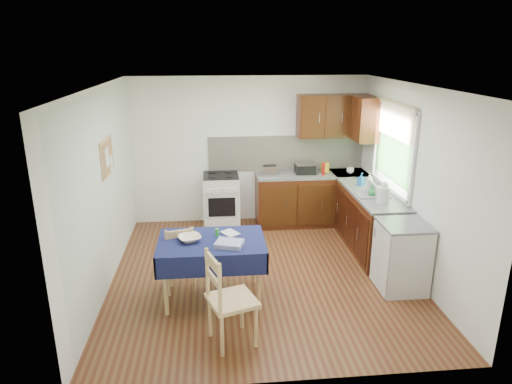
{
  "coord_description": "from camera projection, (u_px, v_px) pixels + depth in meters",
  "views": [
    {
      "loc": [
        -0.63,
        -5.54,
        2.96
      ],
      "look_at": [
        -0.08,
        0.09,
        1.14
      ],
      "focal_mm": 32.0,
      "sensor_mm": 36.0,
      "label": 1
    }
  ],
  "objects": [
    {
      "name": "sandwich_press",
      "position": [
        305.0,
        168.0,
        7.71
      ],
      "size": [
        0.32,
        0.28,
        0.19
      ],
      "rotation": [
        0.0,
        0.0,
        0.11
      ],
      "color": "black",
      "rests_on": "worktop_back"
    },
    {
      "name": "worktop_right",
      "position": [
        372.0,
        194.0,
        6.71
      ],
      "size": [
        0.6,
        1.7,
        0.04
      ],
      "primitive_type": "cube",
      "color": "slate",
      "rests_on": "base_cabinets"
    },
    {
      "name": "wall_back",
      "position": [
        249.0,
        150.0,
        7.82
      ],
      "size": [
        4.0,
        0.02,
        2.5
      ],
      "primitive_type": "cube",
      "color": "white",
      "rests_on": "ground"
    },
    {
      "name": "worktop_corner",
      "position": [
        349.0,
        173.0,
        7.8
      ],
      "size": [
        0.6,
        0.6,
        0.04
      ],
      "primitive_type": "cube",
      "color": "slate",
      "rests_on": "base_cabinets"
    },
    {
      "name": "floor",
      "position": [
        262.0,
        274.0,
        6.21
      ],
      "size": [
        4.2,
        4.2,
        0.0
      ],
      "primitive_type": "plane",
      "color": "#4D2314",
      "rests_on": "ground"
    },
    {
      "name": "tea_towel",
      "position": [
        229.0,
        244.0,
        5.23
      ],
      "size": [
        0.37,
        0.32,
        0.05
      ],
      "primitive_type": "cube",
      "rotation": [
        0.0,
        0.0,
        -0.31
      ],
      "color": "navy",
      "rests_on": "dining_table"
    },
    {
      "name": "ceiling",
      "position": [
        263.0,
        86.0,
        5.45
      ],
      "size": [
        4.0,
        4.2,
        0.02
      ],
      "primitive_type": "cube",
      "color": "white",
      "rests_on": "wall_back"
    },
    {
      "name": "plate_bowl",
      "position": [
        190.0,
        238.0,
        5.37
      ],
      "size": [
        0.33,
        0.33,
        0.06
      ],
      "primitive_type": "imported",
      "rotation": [
        0.0,
        0.0,
        0.29
      ],
      "color": "#F9E9CC",
      "rests_on": "dining_table"
    },
    {
      "name": "base_cabinets",
      "position": [
        337.0,
        209.0,
        7.39
      ],
      "size": [
        1.9,
        2.3,
        0.86
      ],
      "color": "black",
      "rests_on": "ground"
    },
    {
      "name": "soap_bottle_c",
      "position": [
        372.0,
        191.0,
        6.52
      ],
      "size": [
        0.18,
        0.18,
        0.16
      ],
      "primitive_type": "imported",
      "rotation": [
        0.0,
        0.0,
        3.76
      ],
      "color": "green",
      "rests_on": "worktop_right"
    },
    {
      "name": "stove",
      "position": [
        221.0,
        201.0,
        7.73
      ],
      "size": [
        0.6,
        0.61,
        0.92
      ],
      "color": "silver",
      "rests_on": "ground"
    },
    {
      "name": "yellow_packet",
      "position": [
        325.0,
        167.0,
        7.8
      ],
      "size": [
        0.14,
        0.12,
        0.16
      ],
      "primitive_type": "cube",
      "rotation": [
        0.0,
        0.0,
        0.42
      ],
      "color": "yellow",
      "rests_on": "worktop_back"
    },
    {
      "name": "spice_jar",
      "position": [
        217.0,
        232.0,
        5.5
      ],
      "size": [
        0.05,
        0.05,
        0.1
      ],
      "primitive_type": "cylinder",
      "color": "green",
      "rests_on": "dining_table"
    },
    {
      "name": "sauce_bottle",
      "position": [
        323.0,
        169.0,
        7.59
      ],
      "size": [
        0.05,
        0.05,
        0.21
      ],
      "primitive_type": "cylinder",
      "color": "red",
      "rests_on": "worktop_back"
    },
    {
      "name": "soap_bottle_b",
      "position": [
        361.0,
        179.0,
        7.03
      ],
      "size": [
        0.12,
        0.12,
        0.19
      ],
      "primitive_type": "imported",
      "rotation": [
        0.0,
        0.0,
        2.16
      ],
      "color": "blue",
      "rests_on": "worktop_right"
    },
    {
      "name": "wall_left",
      "position": [
        102.0,
        191.0,
        5.64
      ],
      "size": [
        0.02,
        4.2,
        2.5
      ],
      "primitive_type": "cube",
      "color": "silver",
      "rests_on": "ground"
    },
    {
      "name": "fridge",
      "position": [
        402.0,
        257.0,
        5.71
      ],
      "size": [
        0.58,
        0.6,
        0.89
      ],
      "color": "silver",
      "rests_on": "ground"
    },
    {
      "name": "dish_rack",
      "position": [
        372.0,
        194.0,
        6.58
      ],
      "size": [
        0.45,
        0.34,
        0.21
      ],
      "rotation": [
        0.0,
        0.0,
        -0.11
      ],
      "color": "gray",
      "rests_on": "worktop_right"
    },
    {
      "name": "worktop_back",
      "position": [
        312.0,
        174.0,
        7.74
      ],
      "size": [
        1.9,
        0.6,
        0.04
      ],
      "primitive_type": "cube",
      "color": "slate",
      "rests_on": "base_cabinets"
    },
    {
      "name": "cup",
      "position": [
        350.0,
        171.0,
        7.72
      ],
      "size": [
        0.15,
        0.15,
        0.1
      ],
      "primitive_type": "imported",
      "rotation": [
        0.0,
        0.0,
        -0.28
      ],
      "color": "white",
      "rests_on": "worktop_back"
    },
    {
      "name": "splashback",
      "position": [
        287.0,
        153.0,
        7.88
      ],
      "size": [
        2.7,
        0.02,
        0.6
      ],
      "primitive_type": "cube",
      "color": "beige",
      "rests_on": "wall_back"
    },
    {
      "name": "window",
      "position": [
        393.0,
        141.0,
        6.55
      ],
      "size": [
        0.04,
        1.48,
        1.26
      ],
      "color": "#244F20",
      "rests_on": "wall_right"
    },
    {
      "name": "wall_right",
      "position": [
        413.0,
        182.0,
        6.01
      ],
      "size": [
        0.02,
        4.2,
        2.5
      ],
      "primitive_type": "cube",
      "color": "white",
      "rests_on": "ground"
    },
    {
      "name": "chair_near",
      "position": [
        227.0,
        297.0,
        4.61
      ],
      "size": [
        0.58,
        0.58,
        1.03
      ],
      "rotation": [
        0.0,
        0.0,
        1.9
      ],
      "color": "tan",
      "rests_on": "ground"
    },
    {
      "name": "soap_bottle_a",
      "position": [
        369.0,
        182.0,
        6.73
      ],
      "size": [
        0.13,
        0.13,
        0.29
      ],
      "primitive_type": "imported",
      "rotation": [
        0.0,
        0.0,
        0.17
      ],
      "color": "silver",
      "rests_on": "worktop_right"
    },
    {
      "name": "corkboard",
      "position": [
        107.0,
        158.0,
        5.82
      ],
      "size": [
        0.04,
        0.62,
        0.47
      ],
      "color": "tan",
      "rests_on": "wall_left"
    },
    {
      "name": "upper_cabinets",
      "position": [
        343.0,
        117.0,
        7.49
      ],
      "size": [
        1.2,
        0.85,
        0.7
      ],
      "color": "black",
      "rests_on": "wall_back"
    },
    {
      "name": "chair_far",
      "position": [
        178.0,
        256.0,
        5.68
      ],
      "size": [
        0.48,
        0.48,
        0.88
      ],
      "rotation": [
        0.0,
        0.0,
        3.42
      ],
      "color": "tan",
      "rests_on": "ground"
    },
    {
      "name": "toaster",
      "position": [
        270.0,
        171.0,
        7.55
      ],
      "size": [
        0.25,
        0.16,
        0.19
      ],
      "rotation": [
        0.0,
        0.0,
        0.42
      ],
      "color": "#ACACB1",
      "rests_on": "worktop_back"
    },
    {
      "name": "kettle",
      "position": [
        384.0,
        193.0,
        6.24
      ],
      "size": [
        0.18,
        0.18,
        0.3
      ],
      "color": "silver",
      "rests_on": "worktop_right"
    },
    {
      "name": "dining_table",
      "position": [
        212.0,
        248.0,
        5.43
      ],
      "size": [
        1.26,
        0.86,
        0.77
      ],
      "rotation": [
        0.0,
        0.0,
        0.18
      ],
      "color": "#110F3E",
      "rests_on": "ground"
    },
    {
      "name": "wall_front",
      "position": [
        290.0,
        259.0,
        3.84
      ],
      "size": [
        4.0,
        0.02,
        2.5
      ],
      "primitive_type": "cube",
      "color": "white",
      "rests_on": "ground"
    },
    {
      "name": "book",
      "position": [
        225.0,
        235.0,
        5.53
      ],
      "size": [
        0.26,
        0.27,
        0.02
      ],
      "primitive_type": "imported",
      "rotation": [
        0.0,
        0.0,
        0.57
      ],
      "color": "white",
      "rests_on": "dining_table"
    }
  ]
}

